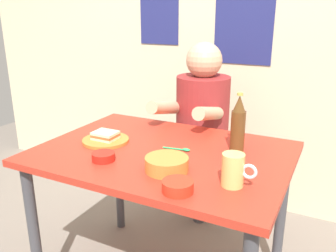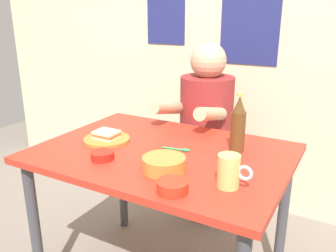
{
  "view_description": "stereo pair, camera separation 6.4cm",
  "coord_description": "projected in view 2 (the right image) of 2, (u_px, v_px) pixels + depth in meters",
  "views": [
    {
      "loc": [
        0.68,
        -1.29,
        1.32
      ],
      "look_at": [
        0.0,
        0.05,
        0.84
      ],
      "focal_mm": 37.55,
      "sensor_mm": 36.0,
      "label": 1
    },
    {
      "loc": [
        0.73,
        -1.26,
        1.32
      ],
      "look_at": [
        0.0,
        0.05,
        0.84
      ],
      "focal_mm": 37.55,
      "sensor_mm": 36.0,
      "label": 2
    }
  ],
  "objects": [
    {
      "name": "wall_back",
      "position": [
        243.0,
        17.0,
        2.27
      ],
      "size": [
        4.4,
        0.09,
        2.6
      ],
      "color": "beige",
      "rests_on": "ground"
    },
    {
      "name": "beer_bottle",
      "position": [
        238.0,
        126.0,
        1.52
      ],
      "size": [
        0.06,
        0.06,
        0.26
      ],
      "color": "#593819",
      "rests_on": "dining_table"
    },
    {
      "name": "beer_mug",
      "position": [
        229.0,
        171.0,
        1.22
      ],
      "size": [
        0.13,
        0.08,
        0.12
      ],
      "color": "#D1BC66",
      "rests_on": "dining_table"
    },
    {
      "name": "sandwich",
      "position": [
        106.0,
        134.0,
        1.68
      ],
      "size": [
        0.11,
        0.09,
        0.04
      ],
      "color": "beige",
      "rests_on": "plate_orange"
    },
    {
      "name": "spoon",
      "position": [
        181.0,
        150.0,
        1.56
      ],
      "size": [
        0.13,
        0.03,
        0.01
      ],
      "color": "#26A559",
      "rests_on": "dining_table"
    },
    {
      "name": "stool",
      "position": [
        204.0,
        174.0,
        2.24
      ],
      "size": [
        0.34,
        0.34,
        0.45
      ],
      "color": "#4C4C51",
      "rests_on": "ground"
    },
    {
      "name": "dining_table",
      "position": [
        163.0,
        169.0,
        1.6
      ],
      "size": [
        1.1,
        0.8,
        0.74
      ],
      "color": "#B72D1E",
      "rests_on": "ground"
    },
    {
      "name": "sauce_bowl_chili",
      "position": [
        172.0,
        186.0,
        1.2
      ],
      "size": [
        0.11,
        0.11,
        0.04
      ],
      "color": "red",
      "rests_on": "dining_table"
    },
    {
      "name": "plate_orange",
      "position": [
        107.0,
        139.0,
        1.68
      ],
      "size": [
        0.22,
        0.22,
        0.01
      ],
      "primitive_type": "cylinder",
      "color": "orange",
      "rests_on": "dining_table"
    },
    {
      "name": "sambal_bowl_red",
      "position": [
        102.0,
        155.0,
        1.47
      ],
      "size": [
        0.1,
        0.1,
        0.03
      ],
      "color": "#B21E14",
      "rests_on": "dining_table"
    },
    {
      "name": "soup_bowl_orange",
      "position": [
        164.0,
        163.0,
        1.36
      ],
      "size": [
        0.17,
        0.17,
        0.05
      ],
      "color": "orange",
      "rests_on": "dining_table"
    },
    {
      "name": "person_seated",
      "position": [
        206.0,
        111.0,
        2.1
      ],
      "size": [
        0.33,
        0.56,
        0.72
      ],
      "color": "maroon",
      "rests_on": "stool"
    }
  ]
}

